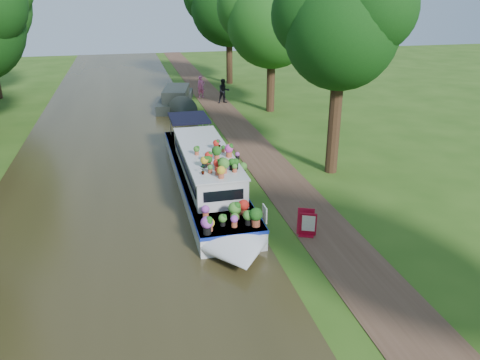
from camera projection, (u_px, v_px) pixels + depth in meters
The scene contains 12 objects.
ground at pixel (272, 206), 18.39m from camera, with size 100.00×100.00×0.00m, color #2A4E13.
canal_water at pixel (115, 223), 17.08m from camera, with size 10.00×100.00×0.02m, color #2E2914.
towpath at pixel (301, 203), 18.65m from camera, with size 2.20×100.00×0.03m, color #4B3223.
plant_boat at pixel (207, 174), 19.29m from camera, with size 2.29×13.52×2.27m.
tree_near_overhang at pixel (341, 23), 19.49m from camera, with size 5.52×5.28×8.99m.
tree_near_mid at pixel (272, 14), 30.52m from camera, with size 6.90×6.60×9.40m.
tree_near_far at pixel (228, 1), 40.09m from camera, with size 7.59×7.26×10.30m.
second_boat at pixel (176, 99), 33.77m from camera, with size 3.39×7.64×1.41m.
sandwich_board at pixel (307, 224), 16.02m from camera, with size 0.64×0.66×0.92m.
pedestrian_pink at pixel (201, 87), 36.61m from camera, with size 0.61×0.40×1.67m, color pink.
pedestrian_dark at pixel (224, 91), 34.74m from camera, with size 0.87×0.68×1.80m, color black.
verge_plant at pixel (235, 167), 21.83m from camera, with size 0.43×0.38×0.48m, color #275A1B.
Camera 1 is at (-5.13, -15.88, 7.89)m, focal length 35.00 mm.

